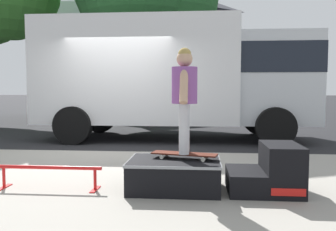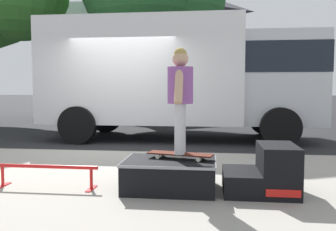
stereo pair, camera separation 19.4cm
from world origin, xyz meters
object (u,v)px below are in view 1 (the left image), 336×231
(skater_kid, at_px, (184,92))
(box_truck, at_px, (176,74))
(grind_rail, at_px, (49,172))
(skateboard, at_px, (184,154))
(skate_box, at_px, (174,173))
(kicker_ramp, at_px, (270,172))

(skater_kid, relative_size, box_truck, 0.18)
(grind_rail, bearing_deg, box_truck, 77.53)
(grind_rail, distance_m, skateboard, 1.62)
(box_truck, bearing_deg, grind_rail, -102.47)
(grind_rail, bearing_deg, skate_box, 3.62)
(skate_box, bearing_deg, box_truck, 93.45)
(skateboard, relative_size, skater_kid, 0.65)
(box_truck, bearing_deg, skater_kid, -85.26)
(grind_rail, relative_size, skateboard, 1.59)
(grind_rail, height_order, skateboard, skateboard)
(skater_kid, bearing_deg, skate_box, -153.41)
(skateboard, height_order, box_truck, box_truck)
(skate_box, distance_m, kicker_ramp, 1.10)
(kicker_ramp, distance_m, box_truck, 5.57)
(kicker_ramp, xyz_separation_m, skateboard, (-0.99, 0.06, 0.18))
(skate_box, bearing_deg, grind_rail, -176.38)
(skater_kid, distance_m, box_truck, 5.20)
(grind_rail, bearing_deg, kicker_ramp, 2.07)
(skate_box, bearing_deg, skateboard, 26.59)
(kicker_ramp, bearing_deg, skate_box, 179.98)
(skate_box, height_order, grind_rail, skate_box)
(kicker_ramp, relative_size, skateboard, 1.01)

